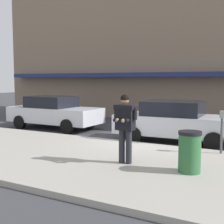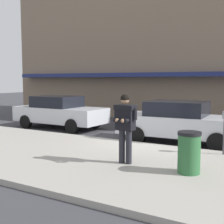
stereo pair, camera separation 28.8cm
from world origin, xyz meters
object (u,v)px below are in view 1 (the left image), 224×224
parked_sedan_near (54,112)px  parked_sedan_mid (177,122)px  man_texting_on_phone (125,121)px  trash_bin (190,152)px  parking_meter (222,126)px

parked_sedan_near → parked_sedan_mid: 6.14m
parked_sedan_near → man_texting_on_phone: 7.41m
parked_sedan_mid → man_texting_on_phone: 3.93m
parked_sedan_near → man_texting_on_phone: bearing=-36.5°
parked_sedan_mid → trash_bin: bearing=-68.8°
man_texting_on_phone → parking_meter: (2.01, 2.35, -0.28)m
man_texting_on_phone → trash_bin: bearing=0.3°
parked_sedan_near → man_texting_on_phone: man_texting_on_phone is taller
man_texting_on_phone → parking_meter: man_texting_on_phone is taller
parking_meter → trash_bin: parking_meter is taller
parked_sedan_mid → parking_meter: size_ratio=3.61×
trash_bin → man_texting_on_phone: bearing=-179.7°
man_texting_on_phone → parking_meter: size_ratio=1.42×
parked_sedan_mid → parking_meter: bearing=-40.1°
trash_bin → parked_sedan_mid: bearing=111.2°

